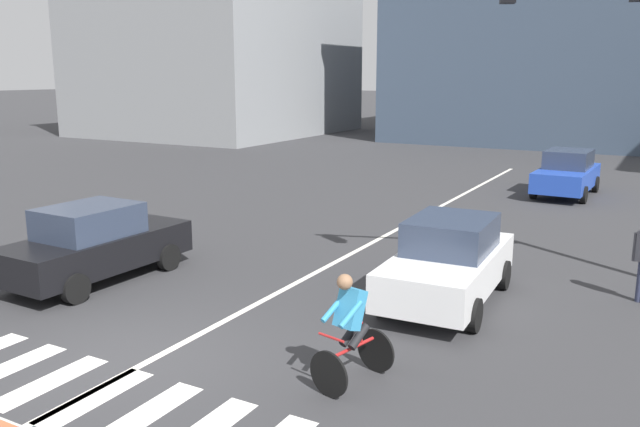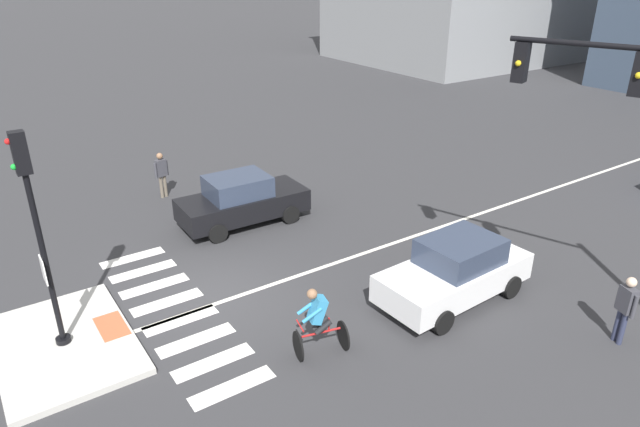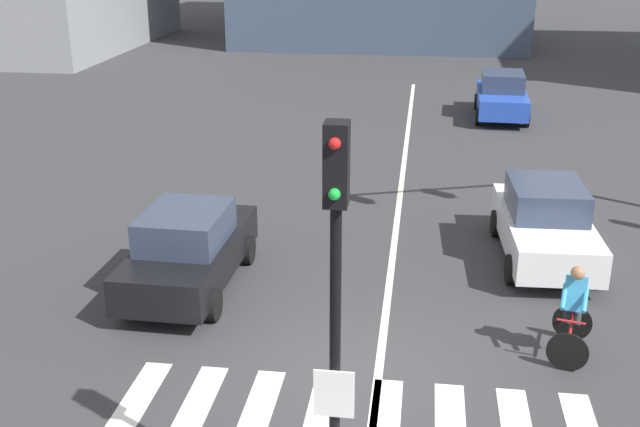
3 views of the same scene
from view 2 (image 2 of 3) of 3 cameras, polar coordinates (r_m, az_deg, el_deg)
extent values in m
plane|color=#333335|center=(14.71, -11.03, -8.48)|extent=(300.00, 300.00, 0.00)
cube|color=beige|center=(14.00, -24.49, -12.00)|extent=(4.01, 2.78, 0.15)
cube|color=#DB5B38|center=(14.07, -20.39, -10.65)|extent=(1.10, 0.60, 0.01)
cylinder|color=black|center=(13.93, -24.59, -11.55)|extent=(0.32, 0.32, 0.12)
cylinder|color=black|center=(12.94, -26.10, -4.36)|extent=(0.12, 0.12, 3.85)
cube|color=white|center=(13.02, -26.27, -5.19)|extent=(0.44, 0.03, 0.56)
cube|color=black|center=(12.09, -28.13, 5.45)|extent=(0.24, 0.28, 0.84)
sphere|color=red|center=(12.02, -29.11, 6.40)|extent=(0.12, 0.12, 0.12)
sphere|color=green|center=(12.15, -28.64, 4.17)|extent=(0.12, 0.12, 0.12)
cube|color=silver|center=(17.16, -18.47, -4.26)|extent=(0.44, 1.80, 0.01)
cube|color=silver|center=(16.36, -17.51, -5.59)|extent=(0.44, 1.80, 0.01)
cube|color=silver|center=(15.58, -16.45, -7.06)|extent=(0.44, 1.80, 0.01)
cube|color=silver|center=(14.82, -15.27, -8.67)|extent=(0.44, 1.80, 0.01)
cube|color=silver|center=(14.07, -13.94, -10.45)|extent=(0.44, 1.80, 0.01)
cube|color=silver|center=(13.35, -12.46, -12.42)|extent=(0.44, 1.80, 0.01)
cube|color=silver|center=(12.65, -10.78, -14.61)|extent=(0.44, 1.80, 0.01)
cube|color=silver|center=(11.99, -8.87, -17.02)|extent=(0.44, 1.80, 0.01)
cube|color=silver|center=(19.99, 16.44, 0.17)|extent=(0.14, 28.00, 0.01)
cube|color=black|center=(12.13, 29.73, 12.19)|extent=(0.35, 0.37, 0.80)
sphere|color=gold|center=(11.96, 29.60, 12.08)|extent=(0.12, 0.12, 0.12)
cube|color=black|center=(12.57, 19.72, 14.26)|extent=(0.35, 0.37, 0.80)
sphere|color=gold|center=(12.41, 19.47, 14.17)|extent=(0.12, 0.12, 0.12)
cube|color=black|center=(18.29, -7.80, 0.91)|extent=(1.81, 4.14, 0.70)
cube|color=#2D384C|center=(17.98, -8.35, 2.77)|extent=(1.53, 1.94, 0.64)
cylinder|color=black|center=(19.62, -5.44, 1.60)|extent=(0.20, 0.60, 0.60)
cylinder|color=black|center=(18.28, -3.02, -0.10)|extent=(0.20, 0.60, 0.60)
cylinder|color=black|center=(18.71, -12.35, -0.06)|extent=(0.20, 0.60, 0.60)
cylinder|color=black|center=(17.29, -10.34, -1.99)|extent=(0.20, 0.60, 0.60)
cube|color=white|center=(14.49, 13.41, -6.25)|extent=(1.87, 4.17, 0.70)
cube|color=#2D384C|center=(14.27, 14.07, -3.74)|extent=(1.56, 1.96, 0.64)
cylinder|color=black|center=(13.40, 12.36, -10.70)|extent=(0.21, 0.61, 0.60)
cylinder|color=black|center=(14.32, 7.38, -7.75)|extent=(0.21, 0.61, 0.60)
cylinder|color=black|center=(15.16, 18.84, -7.04)|extent=(0.21, 0.61, 0.60)
cylinder|color=black|center=(15.98, 14.04, -4.68)|extent=(0.21, 0.61, 0.60)
cylinder|color=black|center=(12.34, -2.23, -13.31)|extent=(0.65, 0.19, 0.66)
cylinder|color=black|center=(12.65, 2.38, -12.26)|extent=(0.65, 0.19, 0.66)
cylinder|color=#B21E1E|center=(12.35, 0.11, -11.98)|extent=(0.25, 0.88, 0.05)
cylinder|color=#B21E1E|center=(12.30, 0.91, -11.12)|extent=(0.04, 0.04, 0.30)
cylinder|color=#B21E1E|center=(12.05, -2.04, -11.30)|extent=(0.44, 0.13, 0.04)
cylinder|color=black|center=(12.19, 0.34, -11.48)|extent=(0.21, 0.41, 0.33)
cylinder|color=black|center=(12.31, 0.06, -11.08)|extent=(0.21, 0.41, 0.33)
cube|color=#338CBF|center=(11.98, -0.25, -9.71)|extent=(0.42, 0.45, 0.60)
sphere|color=#936B4C|center=(11.72, -0.81, -8.17)|extent=(0.22, 0.22, 0.22)
cylinder|color=#338CBF|center=(11.80, -0.80, -10.29)|extent=(0.18, 0.46, 0.31)
cylinder|color=#338CBF|center=(12.05, -1.33, -9.48)|extent=(0.18, 0.46, 0.31)
cylinder|color=#6B6051|center=(21.04, -15.43, 2.73)|extent=(0.12, 0.12, 0.82)
cylinder|color=#6B6051|center=(20.96, -15.79, 2.60)|extent=(0.12, 0.12, 0.82)
cube|color=#3F3F47|center=(20.76, -15.83, 4.49)|extent=(0.30, 0.40, 0.60)
cylinder|color=#3F3F47|center=(20.89, -15.30, 4.53)|extent=(0.09, 0.09, 0.56)
cylinder|color=#3F3F47|center=(20.66, -16.34, 4.18)|extent=(0.09, 0.09, 0.56)
sphere|color=#936B4C|center=(20.62, -15.97, 5.63)|extent=(0.22, 0.22, 0.22)
cylinder|color=#2D334C|center=(14.37, 28.34, -10.24)|extent=(0.12, 0.12, 0.82)
cylinder|color=#2D334C|center=(14.46, 27.92, -9.92)|extent=(0.12, 0.12, 0.82)
cube|color=#3F3F47|center=(14.06, 28.70, -7.67)|extent=(0.41, 0.32, 0.60)
cylinder|color=#3F3F47|center=(13.95, 29.29, -8.30)|extent=(0.09, 0.09, 0.56)
cylinder|color=#3F3F47|center=(14.22, 28.05, -7.39)|extent=(0.09, 0.09, 0.56)
sphere|color=beige|center=(13.85, 29.07, -6.11)|extent=(0.22, 0.22, 0.22)
camera|label=1|loc=(6.07, -49.03, -21.31)|focal=36.60mm
camera|label=3|loc=(12.46, -63.91, 5.49)|focal=43.78mm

